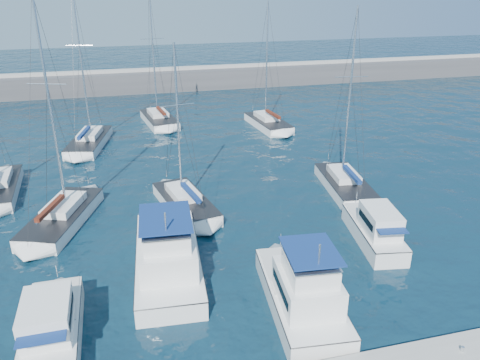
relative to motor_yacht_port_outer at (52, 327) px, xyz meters
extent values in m
plane|color=black|center=(10.31, 5.00, -0.94)|extent=(220.00, 220.00, 0.00)
cube|color=#424244|center=(10.31, 57.00, 0.06)|extent=(160.00, 6.00, 4.00)
cube|color=gray|center=(10.31, 57.00, 2.26)|extent=(160.00, 1.20, 0.50)
cylinder|color=silver|center=(18.31, -6.00, -0.22)|extent=(0.16, 0.16, 0.25)
cube|color=silver|center=(0.00, 0.27, -0.54)|extent=(2.63, 6.69, 1.60)
cube|color=#262628|center=(0.00, 0.27, 0.21)|extent=(2.68, 6.69, 0.08)
cube|color=silver|center=(0.01, -0.54, 1.06)|extent=(2.21, 3.11, 1.60)
cube|color=black|center=(0.01, -0.54, 1.14)|extent=(2.24, 2.50, 0.45)
cube|color=navy|center=(0.02, -1.76, 1.36)|extent=(2.07, 2.06, 0.07)
cube|color=silver|center=(6.11, 5.00, -0.54)|extent=(4.45, 10.68, 1.60)
cube|color=#262628|center=(6.11, 5.00, 0.21)|extent=(4.52, 10.68, 0.08)
cube|color=silver|center=(6.02, 3.73, 1.06)|extent=(3.49, 5.05, 1.60)
cube|color=black|center=(6.02, 3.73, 1.14)|extent=(3.48, 4.09, 0.45)
cube|color=silver|center=(6.01, 3.53, 2.31)|extent=(2.75, 3.56, 0.90)
cube|color=navy|center=(6.01, 3.53, 3.31)|extent=(3.10, 4.07, 0.08)
cube|color=silver|center=(12.57, -0.44, -0.54)|extent=(4.05, 8.66, 1.60)
cube|color=#262628|center=(12.57, -0.44, 0.21)|extent=(4.12, 8.67, 0.08)
cube|color=silver|center=(12.47, -1.46, 1.06)|extent=(3.13, 4.13, 1.60)
cube|color=black|center=(12.47, -1.46, 1.14)|extent=(3.12, 3.37, 0.45)
cube|color=silver|center=(12.45, -1.66, 2.31)|extent=(2.47, 2.92, 0.90)
cube|color=navy|center=(12.45, -1.66, 3.31)|extent=(2.78, 3.33, 0.08)
cube|color=silver|center=(19.87, 4.86, -0.54)|extent=(3.32, 7.12, 1.60)
cube|color=#262628|center=(19.87, 4.86, 0.21)|extent=(3.37, 7.13, 0.08)
cube|color=silver|center=(19.74, 4.04, 1.06)|extent=(2.40, 3.44, 1.60)
cube|color=black|center=(19.74, 4.04, 1.14)|extent=(2.34, 2.82, 0.45)
cube|color=navy|center=(19.54, 2.80, 1.36)|extent=(2.12, 2.35, 0.07)
cube|color=silver|center=(-0.65, 12.75, -0.64)|extent=(5.65, 9.07, 1.30)
cube|color=#262628|center=(-0.65, 12.75, -0.01)|extent=(5.71, 9.09, 0.06)
cube|color=silver|center=(-0.48, 13.25, 0.31)|extent=(3.08, 4.18, 0.55)
cylinder|color=silver|center=(-0.37, 13.56, 7.60)|extent=(0.18, 0.18, 14.19)
cylinder|color=silver|center=(-1.08, 11.53, 0.86)|extent=(1.52, 4.08, 0.12)
cube|color=#4C1A0F|center=(-1.11, 11.44, 1.01)|extent=(1.60, 3.75, 0.28)
cube|color=silver|center=(8.32, 12.78, -0.64)|extent=(4.37, 8.21, 1.30)
cube|color=#262628|center=(8.32, 12.78, -0.01)|extent=(4.42, 8.22, 0.06)
cube|color=silver|center=(8.23, 13.25, 0.31)|extent=(2.52, 3.71, 0.55)
cylinder|color=silver|center=(8.17, 13.54, 5.97)|extent=(0.18, 0.18, 10.94)
cylinder|color=silver|center=(8.55, 11.63, 0.86)|extent=(0.88, 3.84, 0.12)
cube|color=navy|center=(8.57, 11.53, 1.01)|extent=(1.03, 3.51, 0.28)
cube|color=silver|center=(21.82, 13.04, -0.64)|extent=(3.97, 8.29, 1.30)
cube|color=#262628|center=(21.82, 13.04, -0.01)|extent=(4.03, 8.30, 0.06)
cube|color=silver|center=(21.89, 13.54, 0.31)|extent=(2.37, 3.71, 0.55)
cylinder|color=silver|center=(21.92, 13.84, 7.08)|extent=(0.18, 0.18, 13.15)
cylinder|color=silver|center=(21.67, 11.86, 0.86)|extent=(0.62, 3.97, 0.12)
cube|color=navy|center=(21.66, 11.76, 1.01)|extent=(0.80, 3.61, 0.28)
cube|color=silver|center=(0.61, 30.25, -0.64)|extent=(4.80, 9.41, 1.30)
cube|color=#262628|center=(0.61, 30.25, -0.01)|extent=(4.85, 9.43, 0.06)
cube|color=silver|center=(0.72, 30.80, 0.31)|extent=(2.72, 4.25, 0.55)
cylinder|color=silver|center=(0.79, 31.13, 7.89)|extent=(0.18, 0.18, 14.76)
cylinder|color=silver|center=(0.33, 28.93, 0.86)|extent=(1.05, 4.42, 0.12)
cube|color=navy|center=(0.31, 28.83, 1.01)|extent=(1.18, 4.03, 0.28)
cube|color=silver|center=(8.63, 37.00, -0.64)|extent=(4.18, 8.38, 1.30)
cube|color=#262628|center=(8.63, 37.00, -0.01)|extent=(4.24, 8.39, 0.06)
cube|color=silver|center=(8.56, 37.50, 0.31)|extent=(2.48, 3.76, 0.55)
cylinder|color=silver|center=(8.52, 37.79, 7.66)|extent=(0.18, 0.18, 14.32)
cylinder|color=silver|center=(8.80, 35.81, 0.86)|extent=(0.67, 3.99, 0.12)
cube|color=#4C1A0F|center=(8.81, 35.71, 1.01)|extent=(0.85, 3.63, 0.28)
cube|color=silver|center=(21.16, 32.19, -0.64)|extent=(3.87, 8.42, 1.30)
cube|color=#262628|center=(21.16, 32.19, -0.01)|extent=(3.93, 8.42, 0.06)
cube|color=silver|center=(21.10, 32.70, 0.31)|extent=(2.33, 3.75, 0.55)
cylinder|color=silver|center=(21.07, 33.00, 6.91)|extent=(0.18, 0.18, 12.80)
cylinder|color=silver|center=(21.29, 30.98, 0.86)|extent=(0.56, 4.06, 0.12)
cube|color=#4C1A0F|center=(21.30, 30.88, 1.01)|extent=(0.75, 3.68, 0.28)
camera|label=1|loc=(4.29, -19.54, 15.28)|focal=35.00mm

